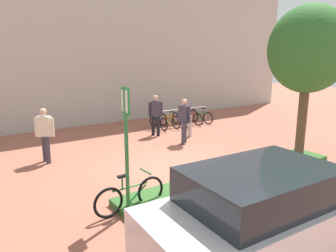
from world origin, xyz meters
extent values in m
plane|color=#9E5B47|center=(0.00, 0.00, 0.00)|extent=(60.00, 60.00, 0.00)
cube|color=#B2ADA3|center=(0.00, 7.77, 5.00)|extent=(28.00, 1.20, 10.00)
cube|color=#336028|center=(0.93, -1.79, 0.08)|extent=(7.00, 1.10, 0.16)
cylinder|color=brown|center=(3.70, -1.80, 1.26)|extent=(0.28, 0.28, 2.53)
ellipsoid|color=#2D6628|center=(3.70, -1.80, 3.47)|extent=(2.36, 2.36, 2.60)
cylinder|color=#2D7238|center=(-2.37, -1.79, 1.34)|extent=(0.08, 0.08, 2.67)
cube|color=#198C33|center=(-2.37, -1.79, 2.39)|extent=(0.05, 0.36, 0.52)
cube|color=white|center=(-2.37, -1.79, 2.39)|extent=(0.05, 0.30, 0.44)
torus|color=black|center=(-2.80, -1.75, 0.33)|extent=(0.66, 0.08, 0.66)
torus|color=black|center=(-1.78, -1.72, 0.33)|extent=(0.66, 0.08, 0.66)
cylinder|color=#1E7233|center=(-2.29, -1.74, 0.55)|extent=(0.84, 0.06, 0.04)
cylinder|color=#1E7233|center=(-2.19, -1.74, 0.30)|extent=(0.61, 0.05, 0.44)
cylinder|color=#1E7233|center=(-2.47, -1.74, 0.67)|extent=(0.04, 0.04, 0.28)
cube|color=black|center=(-2.47, -1.74, 0.83)|extent=(0.20, 0.09, 0.05)
cylinder|color=#1E7233|center=(-1.90, -1.73, 0.81)|extent=(0.05, 0.42, 0.04)
cylinder|color=#99999E|center=(2.15, 4.57, 0.40)|extent=(0.06, 0.06, 0.80)
cylinder|color=#99999E|center=(5.30, 4.50, 0.40)|extent=(0.06, 0.06, 0.80)
cylinder|color=#99999E|center=(3.72, 4.54, 0.80)|extent=(3.15, 0.13, 0.06)
torus|color=black|center=(2.46, 4.09, 0.30)|extent=(0.07, 0.61, 0.61)
torus|color=black|center=(2.47, 5.03, 0.30)|extent=(0.07, 0.61, 0.61)
cylinder|color=#194CA5|center=(2.46, 4.56, 0.51)|extent=(0.05, 0.77, 0.03)
cylinder|color=#194CA5|center=(2.47, 4.65, 0.27)|extent=(0.04, 0.56, 0.40)
cylinder|color=#194CA5|center=(2.46, 4.39, 0.62)|extent=(0.03, 0.03, 0.26)
cube|color=black|center=(2.46, 4.39, 0.76)|extent=(0.08, 0.19, 0.05)
cylinder|color=#194CA5|center=(2.47, 4.92, 0.75)|extent=(0.39, 0.04, 0.04)
torus|color=black|center=(3.15, 4.11, 0.30)|extent=(0.13, 0.61, 0.61)
torus|color=black|center=(3.04, 5.04, 0.30)|extent=(0.13, 0.61, 0.61)
cylinder|color=gold|center=(3.09, 4.57, 0.51)|extent=(0.13, 0.77, 0.03)
cylinder|color=gold|center=(3.08, 4.66, 0.27)|extent=(0.10, 0.56, 0.40)
cylinder|color=gold|center=(3.12, 4.40, 0.62)|extent=(0.03, 0.03, 0.26)
cube|color=black|center=(3.12, 4.40, 0.76)|extent=(0.10, 0.19, 0.05)
cylinder|color=gold|center=(3.05, 4.93, 0.75)|extent=(0.39, 0.08, 0.04)
torus|color=black|center=(3.68, 4.05, 0.30)|extent=(0.11, 0.61, 0.61)
torus|color=black|center=(3.76, 4.99, 0.30)|extent=(0.11, 0.61, 0.61)
cylinder|color=#194CA5|center=(3.72, 4.52, 0.51)|extent=(0.10, 0.77, 0.03)
cylinder|color=#194CA5|center=(3.73, 4.61, 0.27)|extent=(0.08, 0.56, 0.40)
cylinder|color=#194CA5|center=(3.71, 4.35, 0.62)|extent=(0.03, 0.03, 0.26)
cube|color=black|center=(3.71, 4.35, 0.76)|extent=(0.09, 0.19, 0.05)
cylinder|color=#194CA5|center=(3.75, 4.87, 0.75)|extent=(0.39, 0.07, 0.04)
torus|color=black|center=(4.43, 4.07, 0.30)|extent=(0.15, 0.61, 0.61)
torus|color=black|center=(4.28, 5.00, 0.30)|extent=(0.15, 0.61, 0.61)
cylinder|color=red|center=(4.35, 4.53, 0.51)|extent=(0.16, 0.76, 0.03)
cylinder|color=red|center=(4.34, 4.62, 0.27)|extent=(0.12, 0.55, 0.40)
cylinder|color=red|center=(4.38, 4.37, 0.62)|extent=(0.03, 0.03, 0.26)
cube|color=black|center=(4.38, 4.37, 0.76)|extent=(0.10, 0.19, 0.05)
cylinder|color=red|center=(4.29, 4.88, 0.75)|extent=(0.39, 0.10, 0.04)
torus|color=black|center=(5.07, 4.05, 0.30)|extent=(0.17, 0.61, 0.61)
torus|color=black|center=(4.90, 4.98, 0.30)|extent=(0.17, 0.61, 0.61)
cylinder|color=#1E7233|center=(4.98, 4.51, 0.51)|extent=(0.17, 0.76, 0.03)
cylinder|color=#1E7233|center=(4.97, 4.60, 0.27)|extent=(0.14, 0.55, 0.40)
cylinder|color=#1E7233|center=(5.01, 4.35, 0.62)|extent=(0.03, 0.03, 0.26)
cube|color=black|center=(5.01, 4.35, 0.76)|extent=(0.11, 0.19, 0.05)
cylinder|color=#1E7233|center=(4.92, 4.86, 0.75)|extent=(0.39, 0.11, 0.04)
cylinder|color=#ADADB2|center=(2.75, 2.59, 0.45)|extent=(0.16, 0.16, 0.90)
cylinder|color=#383342|center=(-2.98, 2.73, 0.42)|extent=(0.14, 0.14, 0.85)
cylinder|color=#383342|center=(-2.95, 2.46, 0.42)|extent=(0.14, 0.14, 0.85)
cube|color=beige|center=(-2.97, 2.60, 1.16)|extent=(0.47, 0.42, 0.62)
cylinder|color=beige|center=(-3.18, 2.75, 1.13)|extent=(0.09, 0.09, 0.59)
cylinder|color=beige|center=(-2.75, 2.45, 1.13)|extent=(0.09, 0.09, 0.59)
sphere|color=tan|center=(-2.97, 2.60, 1.61)|extent=(0.22, 0.22, 0.22)
cylinder|color=black|center=(1.64, 3.68, 0.42)|extent=(0.14, 0.14, 0.85)
cylinder|color=black|center=(1.75, 3.46, 0.42)|extent=(0.14, 0.14, 0.85)
cube|color=#383342|center=(1.69, 3.57, 1.16)|extent=(0.46, 0.36, 0.62)
cylinder|color=#383342|center=(1.45, 3.65, 1.13)|extent=(0.09, 0.09, 0.59)
cylinder|color=#383342|center=(1.94, 3.48, 1.13)|extent=(0.09, 0.09, 0.59)
sphere|color=tan|center=(1.69, 3.57, 1.61)|extent=(0.22, 0.22, 0.22)
cylinder|color=#383342|center=(2.05, 2.01, 0.42)|extent=(0.14, 0.14, 0.85)
cylinder|color=#383342|center=(1.79, 1.78, 0.42)|extent=(0.14, 0.14, 0.85)
cube|color=#383342|center=(1.92, 1.89, 1.16)|extent=(0.31, 0.44, 0.62)
cylinder|color=#383342|center=(1.87, 2.15, 1.13)|extent=(0.09, 0.09, 0.59)
cylinder|color=#383342|center=(1.97, 1.64, 1.13)|extent=(0.09, 0.09, 0.59)
sphere|color=tan|center=(1.92, 1.89, 1.61)|extent=(0.22, 0.22, 0.22)
cube|color=silver|center=(-1.10, -4.32, 0.60)|extent=(4.40, 2.04, 0.76)
cube|color=#1E2328|center=(-1.30, -4.31, 1.26)|extent=(2.49, 1.72, 0.56)
cylinder|color=black|center=(0.41, -3.50, 0.32)|extent=(0.65, 0.26, 0.64)
cylinder|color=black|center=(-2.51, -3.34, 0.32)|extent=(0.65, 0.26, 0.64)
camera|label=1|loc=(-5.10, -7.25, 3.22)|focal=33.20mm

